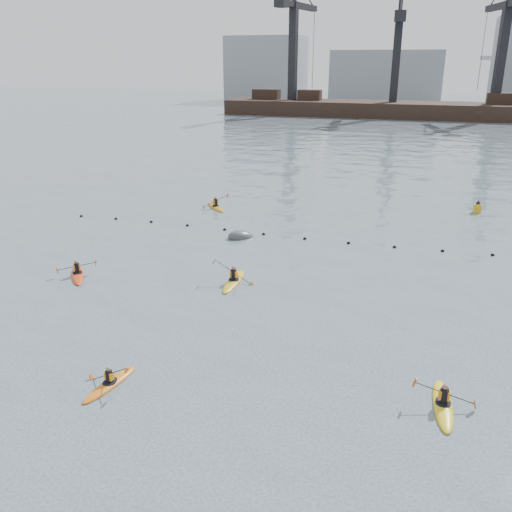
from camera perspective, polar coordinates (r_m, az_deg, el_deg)
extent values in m
plane|color=#3C4C57|center=(18.99, -14.02, -18.44)|extent=(400.00, 400.00, 0.00)
sphere|color=black|center=(44.73, -17.92, 4.00)|extent=(0.24, 0.24, 0.24)
sphere|color=black|center=(43.22, -14.53, 3.80)|extent=(0.24, 0.24, 0.24)
sphere|color=black|center=(41.81, -10.96, 3.54)|extent=(0.24, 0.24, 0.24)
sphere|color=black|center=(40.47, -7.23, 3.20)|extent=(0.24, 0.24, 0.24)
sphere|color=black|center=(39.22, -3.32, 2.78)|extent=(0.24, 0.24, 0.24)
sphere|color=black|center=(38.14, 0.81, 2.31)|extent=(0.24, 0.24, 0.24)
sphere|color=black|center=(37.30, 5.16, 1.81)|extent=(0.24, 0.24, 0.24)
sphere|color=black|center=(36.79, 9.71, 1.34)|extent=(0.24, 0.24, 0.24)
sphere|color=black|center=(36.62, 14.37, 0.90)|extent=(0.24, 0.24, 0.24)
sphere|color=black|center=(36.77, 19.04, 0.50)|extent=(0.24, 0.24, 0.24)
sphere|color=black|center=(37.17, 23.64, 0.09)|extent=(0.24, 0.24, 0.24)
cube|color=black|center=(123.13, 14.09, 14.41)|extent=(72.00, 12.00, 4.50)
cube|color=black|center=(127.91, 1.10, 16.67)|extent=(6.00, 3.00, 2.20)
cube|color=black|center=(125.42, 5.67, 16.52)|extent=(5.00, 3.00, 2.20)
cube|color=black|center=(123.33, 24.79, 14.80)|extent=(7.00, 3.00, 2.20)
cube|color=black|center=(126.12, 3.92, 20.63)|extent=(1.85, 1.85, 20.00)
cube|color=black|center=(129.04, 4.57, 24.78)|extent=(4.31, 17.93, 1.20)
cube|color=black|center=(120.88, 2.70, 25.14)|extent=(2.62, 2.94, 2.00)
cube|color=black|center=(122.66, 14.54, 19.40)|extent=(1.73, 1.73, 17.00)
cube|color=black|center=(125.16, 14.85, 23.01)|extent=(2.50, 15.05, 1.20)
cube|color=black|center=(117.68, 14.95, 23.23)|extent=(2.42, 2.78, 2.00)
cube|color=black|center=(123.15, 15.02, 24.50)|extent=(0.87, 0.87, 5.00)
cube|color=black|center=(122.91, 24.42, 18.80)|extent=(1.96, 1.96, 19.00)
cube|color=black|center=(125.68, 24.60, 22.87)|extent=(5.56, 16.73, 1.20)
cube|color=gray|center=(169.48, 1.10, 19.11)|extent=(22.00, 14.00, 18.00)
cube|color=gray|center=(162.99, 13.58, 17.85)|extent=(30.00, 14.00, 14.00)
ellipsoid|color=orange|center=(21.77, -15.11, -12.93)|extent=(1.06, 2.92, 0.29)
cylinder|color=black|center=(21.71, -15.14, -12.67)|extent=(0.62, 0.62, 0.05)
cylinder|color=black|center=(21.58, -15.20, -12.11)|extent=(0.27, 0.27, 0.47)
cube|color=orange|center=(21.57, -15.20, -12.07)|extent=(0.35, 0.25, 0.30)
sphere|color=#8C6651|center=(21.42, -15.28, -11.40)|extent=(0.19, 0.19, 0.19)
cylinder|color=black|center=(21.53, -15.22, -11.91)|extent=(1.70, 0.33, 1.00)
cube|color=#D85914|center=(22.33, -16.89, -12.21)|extent=(0.21, 0.16, 0.29)
cube|color=#D85914|center=(20.76, -13.43, -11.57)|extent=(0.21, 0.16, 0.29)
ellipsoid|color=yellow|center=(21.04, 19.05, -14.65)|extent=(0.93, 3.31, 0.33)
cylinder|color=black|center=(20.96, 19.09, -14.35)|extent=(0.66, 0.66, 0.06)
cylinder|color=black|center=(20.81, 19.19, -13.70)|extent=(0.31, 0.31, 0.53)
cube|color=orange|center=(20.80, 19.19, -13.65)|extent=(0.38, 0.25, 0.35)
sphere|color=#8C6651|center=(20.62, 19.30, -12.87)|extent=(0.21, 0.21, 0.21)
cylinder|color=black|center=(20.75, 19.22, -13.46)|extent=(2.16, 0.22, 0.65)
cube|color=#D85914|center=(20.48, 16.36, -12.64)|extent=(0.16, 0.15, 0.35)
cube|color=#D85914|center=(21.08, 22.01, -14.23)|extent=(0.16, 0.15, 0.35)
ellipsoid|color=red|center=(32.57, -18.25, -1.88)|extent=(2.47, 3.05, 0.33)
cylinder|color=black|center=(32.52, -18.28, -1.67)|extent=(0.86, 0.86, 0.06)
cylinder|color=black|center=(32.42, -18.33, -1.19)|extent=(0.31, 0.31, 0.54)
cube|color=orange|center=(32.41, -18.34, -1.16)|extent=(0.43, 0.40, 0.35)
sphere|color=#8C6651|center=(32.30, -18.40, -0.59)|extent=(0.22, 0.22, 0.22)
cylinder|color=black|center=(32.38, -18.35, -1.02)|extent=(1.85, 1.36, 0.28)
cube|color=#D85914|center=(32.46, -20.18, -1.41)|extent=(0.16, 0.17, 0.35)
cube|color=#D85914|center=(32.34, -16.52, -0.64)|extent=(0.16, 0.17, 0.35)
ellipsoid|color=gold|center=(29.99, -2.35, -2.72)|extent=(0.86, 3.48, 0.35)
cylinder|color=black|center=(29.94, -2.35, -2.47)|extent=(0.68, 0.68, 0.06)
cylinder|color=black|center=(29.83, -2.36, -1.94)|extent=(0.32, 0.32, 0.56)
cube|color=orange|center=(29.82, -2.36, -1.90)|extent=(0.40, 0.26, 0.37)
sphere|color=#8C6651|center=(29.69, -2.37, -1.26)|extent=(0.23, 0.23, 0.23)
cylinder|color=black|center=(29.79, -2.36, -1.74)|extent=(2.04, 0.14, 1.27)
cube|color=#D85914|center=(29.90, -4.40, -0.52)|extent=(0.24, 0.16, 0.34)
cube|color=#D85914|center=(29.72, -0.32, -2.97)|extent=(0.24, 0.16, 0.34)
ellipsoid|color=#C47E17|center=(45.25, -4.26, 5.12)|extent=(2.79, 2.97, 0.34)
cylinder|color=black|center=(45.21, -4.27, 5.29)|extent=(0.90, 0.90, 0.06)
cylinder|color=black|center=(45.14, -4.28, 5.65)|extent=(0.32, 0.32, 0.55)
cube|color=orange|center=(45.13, -4.28, 5.68)|extent=(0.44, 0.43, 0.36)
sphere|color=#8C6651|center=(45.05, -4.29, 6.11)|extent=(0.22, 0.22, 0.22)
cylinder|color=black|center=(45.11, -4.28, 5.78)|extent=(1.66, 1.51, 0.84)
cube|color=#D85914|center=(44.85, -5.57, 5.17)|extent=(0.23, 0.23, 0.36)
cube|color=#D85914|center=(45.39, -3.00, 6.39)|extent=(0.23, 0.23, 0.36)
ellipsoid|color=#3C3F41|center=(37.55, -1.59, 1.97)|extent=(2.32, 2.38, 1.39)
cylinder|color=#BA9C12|center=(47.20, 22.27, 4.59)|extent=(0.64, 0.64, 0.83)
cone|color=black|center=(47.06, 22.37, 5.29)|extent=(0.41, 0.41, 0.32)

